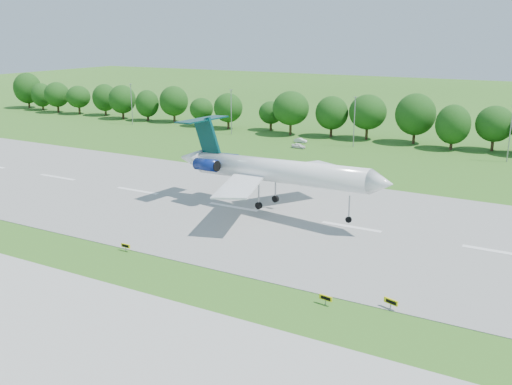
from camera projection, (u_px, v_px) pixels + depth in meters
The scene contains 11 objects.
ground at pixel (272, 295), 61.79m from camera, with size 600.00×600.00×0.00m, color #2C6019.
runway at pixel (351, 227), 82.82m from camera, with size 400.00×45.00×0.08m, color gray.
taxiway at pixel (171, 380), 46.63m from camera, with size 400.00×23.00×0.08m, color #ADADA8.
tree_line at pixel (447, 122), 137.52m from camera, with size 288.40×8.40×10.40m.
light_poles at pixel (427, 127), 130.22m from camera, with size 175.90×0.25×12.19m.
airliner at pixel (268, 169), 87.55m from camera, with size 38.96×28.12×12.91m.
taxi_sign_left at pixel (126, 246), 73.72m from camera, with size 1.43×0.22×1.00m.
taxi_sign_centre at pixel (326, 298), 59.31m from camera, with size 1.51×0.40×1.06m.
taxi_sign_right at pixel (391, 302), 58.36m from camera, with size 1.60×0.67×1.14m.
service_vehicle_a at pixel (301, 140), 144.97m from camera, with size 1.15×3.29×1.08m, color silver.
service_vehicle_b at pixel (299, 146), 138.02m from camera, with size 1.41×3.50×1.19m, color white.
Camera 1 is at (25.69, -50.19, 27.67)m, focal length 40.00 mm.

